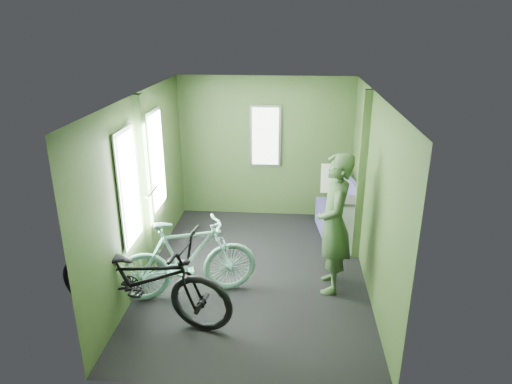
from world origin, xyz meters
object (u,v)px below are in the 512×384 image
(bicycle_black, at_px, (146,320))
(waste_box, at_px, (349,225))
(passenger, at_px, (334,224))
(bench_seat, at_px, (336,216))
(bicycle_mint, at_px, (189,295))

(bicycle_black, relative_size, waste_box, 2.60)
(passenger, relative_size, bench_seat, 1.94)
(passenger, height_order, bench_seat, passenger)
(bicycle_mint, xyz_separation_m, waste_box, (2.01, 1.31, 0.39))
(waste_box, xyz_separation_m, bench_seat, (-0.12, 0.62, -0.13))
(bicycle_black, relative_size, passenger, 1.18)
(passenger, xyz_separation_m, bench_seat, (0.20, 1.61, -0.60))
(bicycle_mint, distance_m, passenger, 1.93)
(bicycle_black, bearing_deg, bench_seat, -31.20)
(bicycle_mint, distance_m, waste_box, 2.43)
(passenger, bearing_deg, bicycle_mint, -78.74)
(passenger, bearing_deg, bench_seat, 173.68)
(bicycle_mint, bearing_deg, passenger, -97.93)
(bicycle_black, xyz_separation_m, waste_box, (2.38, 1.82, 0.39))
(bicycle_black, distance_m, bicycle_mint, 0.63)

